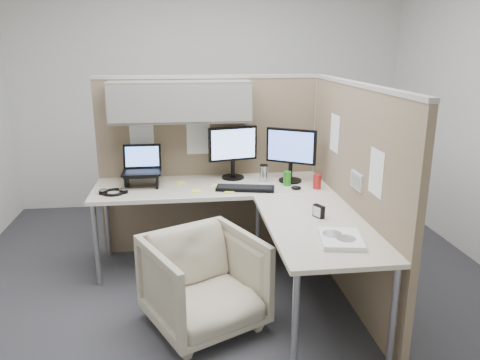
{
  "coord_description": "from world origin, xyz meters",
  "views": [
    {
      "loc": [
        -0.34,
        -3.29,
        1.88
      ],
      "look_at": [
        0.1,
        0.25,
        0.85
      ],
      "focal_mm": 35.0,
      "sensor_mm": 36.0,
      "label": 1
    }
  ],
  "objects": [
    {
      "name": "soda_can_green",
      "position": [
        0.76,
        0.33,
        0.79
      ],
      "size": [
        0.07,
        0.07,
        0.12
      ],
      "primitive_type": "cylinder",
      "color": "#B21E1E",
      "rests_on": "desk"
    },
    {
      "name": "desk_clock",
      "position": [
        0.58,
        -0.33,
        0.77
      ],
      "size": [
        0.07,
        0.09,
        0.09
      ],
      "rotation": [
        0.0,
        0.0,
        -1.11
      ],
      "color": "black",
      "rests_on": "desk"
    },
    {
      "name": "partition_back",
      "position": [
        -0.22,
        0.83,
        1.1
      ],
      "size": [
        2.0,
        0.36,
        1.63
      ],
      "color": "#877359",
      "rests_on": "ground"
    },
    {
      "name": "partition_right",
      "position": [
        0.9,
        -0.07,
        0.82
      ],
      "size": [
        0.07,
        2.03,
        1.63
      ],
      "color": "#877359",
      "rests_on": "ground"
    },
    {
      "name": "monitor_left",
      "position": [
        0.1,
        0.73,
        1.0
      ],
      "size": [
        0.44,
        0.2,
        0.47
      ],
      "rotation": [
        0.0,
        0.0,
        0.22
      ],
      "color": "black",
      "rests_on": "desk"
    },
    {
      "name": "soda_can_silver",
      "position": [
        0.53,
        0.45,
        0.79
      ],
      "size": [
        0.07,
        0.07,
        0.12
      ],
      "primitive_type": "cylinder",
      "color": "#268C1E",
      "rests_on": "desk"
    },
    {
      "name": "desk",
      "position": [
        0.12,
        0.13,
        0.69
      ],
      "size": [
        2.0,
        1.98,
        0.73
      ],
      "color": "beige",
      "rests_on": "ground"
    },
    {
      "name": "ground",
      "position": [
        0.0,
        0.0,
        0.0
      ],
      "size": [
        4.5,
        4.5,
        0.0
      ],
      "primitive_type": "plane",
      "color": "#313135",
      "rests_on": "ground"
    },
    {
      "name": "keyboard",
      "position": [
        0.16,
        0.37,
        0.74
      ],
      "size": [
        0.5,
        0.26,
        0.02
      ],
      "primitive_type": "cube",
      "rotation": [
        0.0,
        0.0,
        -0.22
      ],
      "color": "black",
      "rests_on": "desk"
    },
    {
      "name": "headphones",
      "position": [
        -0.91,
        0.4,
        0.74
      ],
      "size": [
        0.23,
        0.19,
        0.03
      ],
      "rotation": [
        0.0,
        0.0,
        0.03
      ],
      "color": "black",
      "rests_on": "desk"
    },
    {
      "name": "sticky_note_a",
      "position": [
        -0.25,
        0.37,
        0.73
      ],
      "size": [
        0.08,
        0.08,
        0.01
      ],
      "primitive_type": "cube",
      "rotation": [
        0.0,
        0.0,
        0.09
      ],
      "color": "#F8F841",
      "rests_on": "desk"
    },
    {
      "name": "monitor_right",
      "position": [
        0.58,
        0.57,
        1.0
      ],
      "size": [
        0.4,
        0.26,
        0.47
      ],
      "rotation": [
        0.0,
        0.0,
        -0.54
      ],
      "color": "black",
      "rests_on": "desk"
    },
    {
      "name": "sticky_note_c",
      "position": [
        -0.37,
        0.63,
        0.73
      ],
      "size": [
        0.1,
        0.1,
        0.01
      ],
      "primitive_type": "cube",
      "rotation": [
        0.0,
        0.0,
        0.42
      ],
      "color": "#F8F841",
      "rests_on": "desk"
    },
    {
      "name": "sticky_note_d",
      "position": [
        -0.07,
        0.49,
        0.73
      ],
      "size": [
        0.09,
        0.09,
        0.01
      ],
      "primitive_type": "cube",
      "rotation": [
        0.0,
        0.0,
        -0.3
      ],
      "color": "#F8F841",
      "rests_on": "desk"
    },
    {
      "name": "paper_stack",
      "position": [
        0.59,
        -0.75,
        0.75
      ],
      "size": [
        0.3,
        0.35,
        0.03
      ],
      "rotation": [
        0.0,
        0.0,
        -0.18
      ],
      "color": "white",
      "rests_on": "desk"
    },
    {
      "name": "travel_mug",
      "position": [
        0.35,
        0.59,
        0.81
      ],
      "size": [
        0.07,
        0.07,
        0.15
      ],
      "color": "silver",
      "rests_on": "desk"
    },
    {
      "name": "sticky_note_b",
      "position": [
        0.02,
        0.32,
        0.73
      ],
      "size": [
        0.1,
        0.1,
        0.01
      ],
      "primitive_type": "cube",
      "rotation": [
        0.0,
        0.0,
        -0.34
      ],
      "color": "#F8F841",
      "rests_on": "desk"
    },
    {
      "name": "laptop_station",
      "position": [
        -0.69,
        0.6,
        0.86
      ],
      "size": [
        0.32,
        0.28,
        0.33
      ],
      "color": "black",
      "rests_on": "desk"
    },
    {
      "name": "office_chair",
      "position": [
        -0.23,
        -0.42,
        0.36
      ],
      "size": [
        0.91,
        0.89,
        0.72
      ],
      "primitive_type": "imported",
      "rotation": [
        0.0,
        0.0,
        0.45
      ],
      "color": "beige",
      "rests_on": "ground"
    },
    {
      "name": "mouse",
      "position": [
        0.58,
        0.33,
        0.75
      ],
      "size": [
        0.1,
        0.07,
        0.03
      ],
      "primitive_type": "ellipsoid",
      "rotation": [
        0.0,
        0.0,
        -0.22
      ],
      "color": "black",
      "rests_on": "desk"
    }
  ]
}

